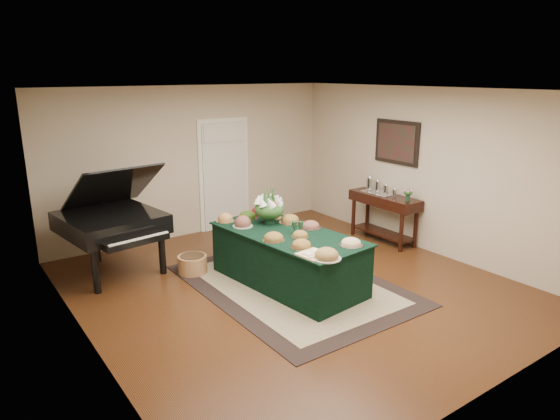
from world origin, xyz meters
TOP-DOWN VIEW (x-y plane):
  - ground at (0.00, 0.00)m, footprint 6.00×6.00m
  - area_rug at (0.02, 0.03)m, footprint 2.38×3.33m
  - kitchen_doorway at (0.60, 2.97)m, footprint 1.05×0.07m
  - buffet_table at (-0.01, 0.10)m, footprint 1.32×2.39m
  - food_platters at (-0.03, 0.22)m, footprint 1.12×2.42m
  - cutting_board at (-0.27, -0.77)m, footprint 0.38×0.38m
  - green_goblets at (0.07, -0.02)m, footprint 0.15×0.12m
  - floral_centerpiece at (0.04, 0.63)m, footprint 0.45×0.45m
  - grand_piano at (-1.86, 1.96)m, footprint 1.54×1.72m
  - wicker_basket at (-0.93, 1.25)m, footprint 0.43×0.43m
  - mahogany_sideboard at (2.50, 0.64)m, footprint 0.45×1.36m
  - tea_service at (2.50, 0.77)m, footprint 0.34×0.74m
  - pink_bouquet at (2.50, 0.13)m, footprint 0.17×0.17m
  - wall_painting at (2.72, 0.64)m, footprint 0.05×0.95m

SIDE VIEW (x-z plane):
  - ground at x=0.00m, z-range 0.00..0.00m
  - area_rug at x=0.02m, z-range 0.00..0.01m
  - wicker_basket at x=-0.93m, z-range 0.00..0.27m
  - buffet_table at x=-0.01m, z-range 0.00..0.77m
  - mahogany_sideboard at x=2.50m, z-range 0.23..1.07m
  - grand_piano at x=-1.86m, z-range -0.01..1.62m
  - cutting_board at x=-0.27m, z-range 0.75..0.85m
  - food_platters at x=-0.03m, z-range 0.75..0.88m
  - green_goblets at x=0.07m, z-range 0.77..0.95m
  - tea_service at x=2.50m, z-range 0.81..1.10m
  - pink_bouquet at x=2.50m, z-range 0.88..1.09m
  - kitchen_doorway at x=0.60m, z-range -0.03..2.07m
  - floral_centerpiece at x=0.04m, z-range 0.81..1.26m
  - wall_painting at x=2.72m, z-range 1.38..2.12m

